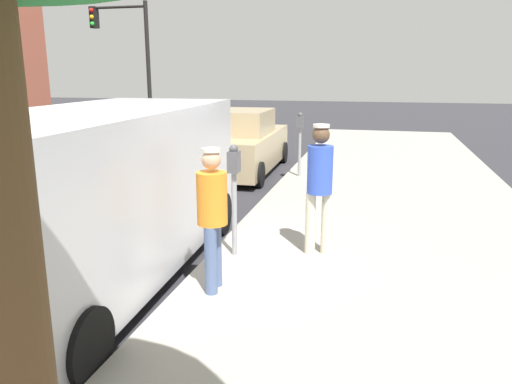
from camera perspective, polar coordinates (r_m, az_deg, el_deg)
The scene contains 9 objects.
ground_plane at distance 7.12m, azimuth -13.80°, elevation -8.08°, with size 80.00×80.00×0.00m, color #2D2D33.
sidewalk_slab at distance 6.33m, azimuth 15.96°, elevation -10.27°, with size 5.00×32.00×0.15m, color #9E998E.
parking_meter_near at distance 6.56m, azimuth -2.54°, elevation 1.26°, with size 0.14×0.18×1.52m.
parking_meter_far at distance 11.80m, azimuth 5.07°, elevation 6.75°, with size 0.14×0.18×1.52m.
pedestrian_in_orange at distance 5.52m, azimuth -5.05°, elevation -2.20°, with size 0.34×0.36×1.64m.
pedestrian_in_blue at distance 6.67m, azimuth 7.33°, elevation 1.31°, with size 0.35×0.34×1.77m.
parked_van at distance 6.44m, azimuth -17.59°, elevation 0.16°, with size 2.28×5.27×2.15m.
parked_sedan_ahead at distance 13.00m, azimuth -1.95°, elevation 5.51°, with size 2.03×4.44×1.65m.
traffic_light_corner at distance 20.66m, azimuth -14.57°, elevation 15.80°, with size 2.48×0.42×5.20m.
Camera 1 is at (3.20, -5.81, 2.59)m, focal length 34.79 mm.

